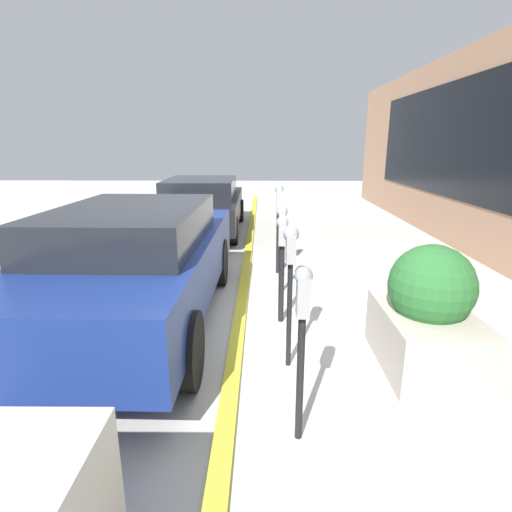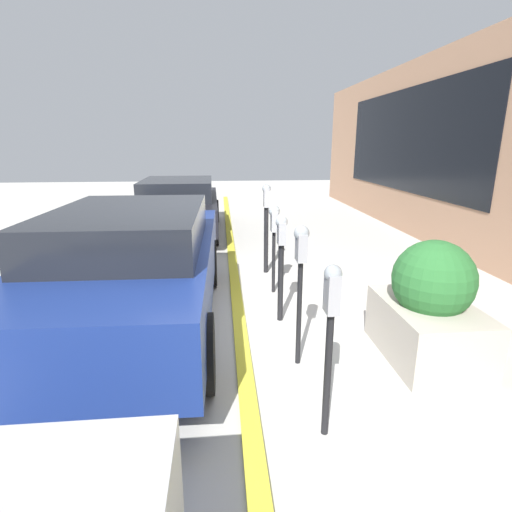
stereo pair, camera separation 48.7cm
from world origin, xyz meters
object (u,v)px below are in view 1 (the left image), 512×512
object	(u,v)px
parking_meter_second	(290,263)
parking_meter_farthest	(279,217)
parking_meter_nearest	(302,321)
parking_meter_middle	(282,252)
parking_meter_fourth	(282,227)
parked_car_rear	(202,204)
planter_box	(428,315)
parked_car_middle	(138,261)

from	to	relation	value
parking_meter_second	parking_meter_farthest	distance (m)	3.06
parking_meter_nearest	parking_meter_middle	size ratio (longest dim) A/B	1.02
parking_meter_fourth	parked_car_rear	size ratio (longest dim) A/B	0.30
parking_meter_middle	parking_meter_second	bearing A→B (deg)	-178.38
parking_meter_nearest	parking_meter_fourth	size ratio (longest dim) A/B	1.04
parking_meter_middle	parked_car_rear	size ratio (longest dim) A/B	0.31
parking_meter_fourth	planter_box	bearing A→B (deg)	-146.49
parking_meter_fourth	parked_car_rear	bearing A→B (deg)	22.60
planter_box	parking_meter_middle	bearing A→B (deg)	53.20
parking_meter_nearest	parking_meter_second	xyz separation A→B (m)	(1.06, 0.01, 0.11)
parking_meter_second	parking_meter_fourth	size ratio (longest dim) A/B	1.09
parking_meter_nearest	parked_car_rear	world-z (taller)	parking_meter_nearest
planter_box	parked_car_middle	size ratio (longest dim) A/B	0.28
planter_box	parked_car_middle	world-z (taller)	parked_car_middle
planter_box	parked_car_rear	bearing A→B (deg)	26.34
parking_meter_fourth	parking_meter_farthest	xyz separation A→B (m)	(0.99, 0.00, -0.03)
parking_meter_nearest	parked_car_middle	world-z (taller)	parked_car_middle
parking_meter_second	parking_meter_middle	distance (m)	1.08
parking_meter_second	parked_car_rear	xyz separation A→B (m)	(6.45, 1.81, -0.37)
parking_meter_farthest	planter_box	world-z (taller)	parking_meter_farthest
parking_meter_middle	parking_meter_fourth	size ratio (longest dim) A/B	1.02
parking_meter_second	parking_meter_farthest	world-z (taller)	parking_meter_farthest
parking_meter_nearest	parking_meter_second	size ratio (longest dim) A/B	0.96
parking_meter_nearest	parking_meter_farthest	size ratio (longest dim) A/B	0.90
parked_car_middle	parked_car_rear	world-z (taller)	parked_car_middle
parked_car_middle	parking_meter_fourth	bearing A→B (deg)	-58.77
parking_meter_middle	parking_meter_farthest	size ratio (longest dim) A/B	0.88
parking_meter_farthest	planter_box	size ratio (longest dim) A/B	1.21
parking_meter_middle	planter_box	size ratio (longest dim) A/B	1.06
parking_meter_farthest	parking_meter_middle	bearing A→B (deg)	178.83
parking_meter_middle	parking_meter_farthest	xyz separation A→B (m)	(2.00, -0.04, 0.08)
parking_meter_second	planter_box	world-z (taller)	parking_meter_second
parking_meter_farthest	parked_car_rear	size ratio (longest dim) A/B	0.35
parking_meter_nearest	parking_meter_farthest	world-z (taller)	parking_meter_farthest
parking_meter_second	parking_meter_middle	world-z (taller)	parking_meter_second
parking_meter_farthest	parked_car_rear	xyz separation A→B (m)	(3.39, 1.82, -0.27)
planter_box	parking_meter_nearest	bearing A→B (deg)	127.91
parking_meter_farthest	parking_meter_nearest	bearing A→B (deg)	-179.96
parking_meter_second	parking_meter_fourth	bearing A→B (deg)	-0.39
planter_box	parked_car_middle	distance (m)	3.34
parking_meter_nearest	parking_meter_second	distance (m)	1.07
parking_meter_nearest	parking_meter_fourth	xyz separation A→B (m)	(3.13, -0.00, 0.04)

